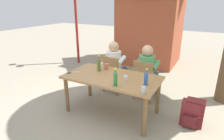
# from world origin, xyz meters

# --- Properties ---
(ground_plane) EXTENTS (24.00, 24.00, 0.00)m
(ground_plane) POSITION_xyz_m (0.00, 0.00, 0.00)
(ground_plane) COLOR gray
(dining_table) EXTENTS (1.67, 0.90, 0.73)m
(dining_table) POSITION_xyz_m (0.00, 0.00, 0.64)
(dining_table) COLOR #A37547
(dining_table) RESTS_ON ground_plane
(chair_far_right) EXTENTS (0.49, 0.49, 0.87)m
(chair_far_right) POSITION_xyz_m (0.37, 0.75, 0.49)
(chair_far_right) COLOR #A37547
(chair_far_right) RESTS_ON ground_plane
(chair_far_left) EXTENTS (0.48, 0.48, 0.87)m
(chair_far_left) POSITION_xyz_m (-0.38, 0.75, 0.49)
(chair_far_left) COLOR #A37547
(chair_far_left) RESTS_ON ground_plane
(person_in_white_shirt) EXTENTS (0.47, 0.61, 1.18)m
(person_in_white_shirt) POSITION_xyz_m (0.38, 0.86, 0.66)
(person_in_white_shirt) COLOR #4C935B
(person_in_white_shirt) RESTS_ON ground_plane
(person_in_plaid_shirt) EXTENTS (0.47, 0.61, 1.18)m
(person_in_plaid_shirt) POSITION_xyz_m (-0.38, 0.86, 0.66)
(person_in_plaid_shirt) COLOR white
(person_in_plaid_shirt) RESTS_ON ground_plane
(bottle_green) EXTENTS (0.06, 0.06, 0.29)m
(bottle_green) POSITION_xyz_m (0.24, -0.32, 0.85)
(bottle_green) COLOR #287A38
(bottle_green) RESTS_ON dining_table
(bottle_olive) EXTENTS (0.06, 0.06, 0.31)m
(bottle_olive) POSITION_xyz_m (-0.35, 0.13, 0.86)
(bottle_olive) COLOR #566623
(bottle_olive) RESTS_ON dining_table
(bottle_blue) EXTENTS (0.06, 0.06, 0.27)m
(bottle_blue) POSITION_xyz_m (0.65, -0.07, 0.84)
(bottle_blue) COLOR #2D56A3
(bottle_blue) RESTS_ON dining_table
(cup_steel) EXTENTS (0.07, 0.07, 0.10)m
(cup_steel) POSITION_xyz_m (0.71, -0.37, 0.78)
(cup_steel) COLOR #B2B7BC
(cup_steel) RESTS_ON dining_table
(cup_terracotta) EXTENTS (0.08, 0.08, 0.12)m
(cup_terracotta) POSITION_xyz_m (-0.28, 0.28, 0.78)
(cup_terracotta) COLOR #BC6B47
(cup_terracotta) RESTS_ON dining_table
(cup_glass) EXTENTS (0.07, 0.07, 0.08)m
(cup_glass) POSITION_xyz_m (0.29, -0.05, 0.77)
(cup_glass) COLOR silver
(cup_glass) RESTS_ON dining_table
(cup_white) EXTENTS (0.08, 0.08, 0.11)m
(cup_white) POSITION_xyz_m (-0.39, 0.28, 0.78)
(cup_white) COLOR white
(cup_white) RESTS_ON dining_table
(table_knife) EXTENTS (0.16, 0.21, 0.01)m
(table_knife) POSITION_xyz_m (-0.74, -0.19, 0.73)
(table_knife) COLOR silver
(table_knife) RESTS_ON dining_table
(backpack_by_near_side) EXTENTS (0.29, 0.25, 0.47)m
(backpack_by_near_side) POSITION_xyz_m (1.40, 0.29, 0.23)
(backpack_by_near_side) COLOR maroon
(backpack_by_near_side) RESTS_ON ground_plane
(backpack_by_far_side) EXTENTS (0.31, 0.24, 0.44)m
(backpack_by_far_side) POSITION_xyz_m (1.35, 0.26, 0.21)
(backpack_by_far_side) COLOR maroon
(backpack_by_far_side) RESTS_ON ground_plane
(brick_kiosk) EXTENTS (2.12, 1.88, 2.84)m
(brick_kiosk) POSITION_xyz_m (-0.44, 3.49, 1.49)
(brick_kiosk) COLOR #9E472D
(brick_kiosk) RESTS_ON ground_plane
(lamp_post) EXTENTS (0.56, 0.20, 2.62)m
(lamp_post) POSITION_xyz_m (-2.51, 2.23, 1.87)
(lamp_post) COLOR maroon
(lamp_post) RESTS_ON ground_plane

